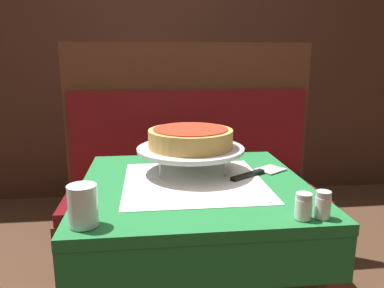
% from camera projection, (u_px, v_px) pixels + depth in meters
% --- Properties ---
extents(dining_table_front, '(0.70, 0.70, 0.78)m').
position_uv_depth(dining_table_front, '(194.00, 213.00, 1.20)').
color(dining_table_front, '#1E6B33').
rests_on(dining_table_front, ground_plane).
extents(dining_table_rear, '(0.66, 0.66, 0.78)m').
position_uv_depth(dining_table_rear, '(150.00, 128.00, 2.64)').
color(dining_table_rear, red).
rests_on(dining_table_rear, ground_plane).
extents(booth_bench, '(1.33, 0.48, 1.24)m').
position_uv_depth(booth_bench, '(193.00, 210.00, 2.01)').
color(booth_bench, '#4C2819').
rests_on(booth_bench, ground_plane).
extents(back_wall_panel, '(6.00, 0.04, 2.40)m').
position_uv_depth(back_wall_panel, '(165.00, 52.00, 3.02)').
color(back_wall_panel, '#3D2319').
rests_on(back_wall_panel, ground_plane).
extents(pizza_pan_stand, '(0.36, 0.36, 0.09)m').
position_uv_depth(pizza_pan_stand, '(191.00, 150.00, 1.25)').
color(pizza_pan_stand, '#ADADB2').
rests_on(pizza_pan_stand, dining_table_front).
extents(deep_dish_pizza, '(0.28, 0.28, 0.06)m').
position_uv_depth(deep_dish_pizza, '(191.00, 138.00, 1.24)').
color(deep_dish_pizza, tan).
rests_on(deep_dish_pizza, pizza_pan_stand).
extents(pizza_server, '(0.22, 0.17, 0.01)m').
position_uv_depth(pizza_server, '(258.00, 172.00, 1.25)').
color(pizza_server, '#BCBCC1').
rests_on(pizza_server, dining_table_front).
extents(water_glass_near, '(0.07, 0.07, 0.10)m').
position_uv_depth(water_glass_near, '(83.00, 205.00, 0.86)').
color(water_glass_near, silver).
rests_on(water_glass_near, dining_table_front).
extents(salt_shaker, '(0.04, 0.04, 0.06)m').
position_uv_depth(salt_shaker, '(303.00, 206.00, 0.90)').
color(salt_shaker, silver).
rests_on(salt_shaker, dining_table_front).
extents(pepper_shaker, '(0.04, 0.04, 0.07)m').
position_uv_depth(pepper_shaker, '(323.00, 205.00, 0.90)').
color(pepper_shaker, silver).
rests_on(pepper_shaker, dining_table_front).
extents(condiment_caddy, '(0.11, 0.11, 0.18)m').
position_uv_depth(condiment_caddy, '(146.00, 103.00, 2.66)').
color(condiment_caddy, black).
rests_on(condiment_caddy, dining_table_rear).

